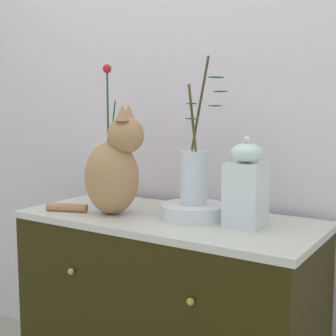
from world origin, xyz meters
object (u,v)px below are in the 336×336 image
object	(u,v)px
jar_lidded_porcelain	(246,187)
cat_sitting	(114,168)
vase_slim_green	(109,169)
bowl_porcelain	(193,211)
vase_glass_clear	(194,173)
sideboard	(168,323)

from	to	relation	value
jar_lidded_porcelain	cat_sitting	bearing A→B (deg)	-170.13
vase_slim_green	jar_lidded_porcelain	size ratio (longest dim) A/B	1.89
cat_sitting	jar_lidded_porcelain	size ratio (longest dim) A/B	1.35
bowl_porcelain	vase_glass_clear	size ratio (longest dim) A/B	0.45
vase_slim_green	cat_sitting	bearing A→B (deg)	-44.45
sideboard	vase_glass_clear	world-z (taller)	vase_glass_clear
jar_lidded_porcelain	vase_glass_clear	bearing A→B (deg)	177.18
sideboard	bowl_porcelain	world-z (taller)	bowl_porcelain
sideboard	jar_lidded_porcelain	xyz separation A→B (m)	(0.30, 0.01, 0.55)
bowl_porcelain	cat_sitting	bearing A→B (deg)	-161.94
vase_slim_green	bowl_porcelain	world-z (taller)	vase_slim_green
vase_slim_green	vase_glass_clear	xyz separation A→B (m)	(0.44, -0.06, 0.02)
bowl_porcelain	jar_lidded_porcelain	world-z (taller)	jar_lidded_porcelain
sideboard	bowl_porcelain	xyz separation A→B (m)	(0.10, 0.02, 0.44)
cat_sitting	vase_glass_clear	world-z (taller)	vase_glass_clear
bowl_porcelain	vase_glass_clear	xyz separation A→B (m)	(0.00, 0.00, 0.14)
sideboard	cat_sitting	size ratio (longest dim) A/B	2.71
bowl_porcelain	jar_lidded_porcelain	size ratio (longest dim) A/B	0.77
vase_glass_clear	sideboard	bearing A→B (deg)	-167.92
sideboard	cat_sitting	xyz separation A→B (m)	(-0.19, -0.07, 0.59)
sideboard	vase_glass_clear	size ratio (longest dim) A/B	2.14
vase_glass_clear	jar_lidded_porcelain	size ratio (longest dim) A/B	1.71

